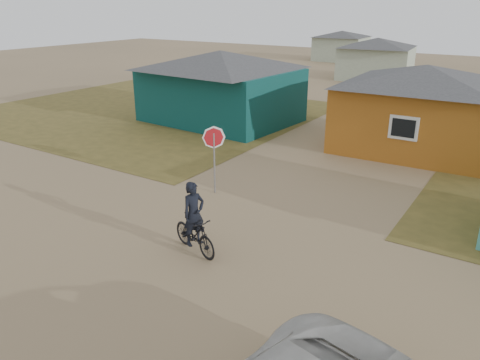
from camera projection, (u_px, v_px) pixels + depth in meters
ground at (191, 261)px, 12.53m from camera, size 120.00×120.00×0.00m
grass_nw at (146, 111)px, 29.83m from camera, size 20.00×18.00×0.00m
house_teal at (221, 85)px, 26.70m from camera, size 8.93×7.08×4.00m
house_yellow at (422, 107)px, 21.53m from camera, size 7.72×6.76×3.90m
house_pale_west at (376, 58)px, 41.58m from camera, size 7.04×6.15×3.60m
house_pale_north at (341, 45)px, 55.10m from camera, size 6.28×5.81×3.40m
stop_sign at (214, 144)px, 16.42m from camera, size 0.78×0.32×2.49m
cyclist at (194, 227)px, 12.75m from camera, size 1.90×1.04×2.07m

